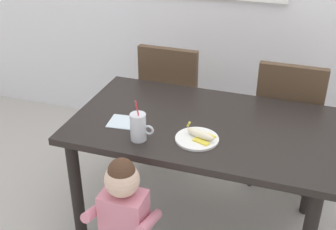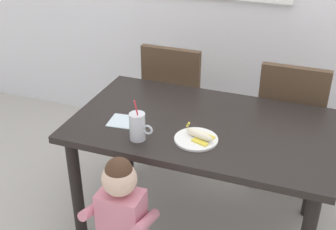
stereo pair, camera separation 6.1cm
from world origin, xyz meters
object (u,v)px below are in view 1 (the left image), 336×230
object	(u,v)px
dining_chair_right	(287,117)
dining_chair_left	(173,97)
toddler_standing	(124,213)
peeled_banana	(201,135)
snack_plate	(197,139)
paper_napkin	(122,122)
dining_table	(201,138)
milk_cup	(139,128)

from	to	relation	value
dining_chair_right	dining_chair_left	bearing A→B (deg)	-2.86
toddler_standing	peeled_banana	distance (m)	0.56
snack_plate	paper_napkin	size ratio (longest dim) A/B	1.53
dining_table	dining_chair_right	size ratio (longest dim) A/B	1.51
toddler_standing	snack_plate	distance (m)	0.53
toddler_standing	peeled_banana	bearing A→B (deg)	56.46
dining_chair_left	toddler_standing	distance (m)	1.26
toddler_standing	milk_cup	bearing A→B (deg)	96.85
snack_plate	peeled_banana	bearing A→B (deg)	22.52
dining_chair_right	paper_napkin	size ratio (longest dim) A/B	6.40
toddler_standing	milk_cup	xyz separation A→B (m)	(-0.04, 0.31, 0.30)
dining_chair_right	paper_napkin	world-z (taller)	dining_chair_right
dining_table	paper_napkin	bearing A→B (deg)	-161.32
dining_table	dining_chair_left	bearing A→B (deg)	120.42
dining_chair_right	milk_cup	world-z (taller)	milk_cup
dining_table	dining_chair_left	size ratio (longest dim) A/B	1.51
dining_table	dining_chair_left	world-z (taller)	dining_chair_left
toddler_standing	paper_napkin	bearing A→B (deg)	113.34
dining_table	dining_chair_left	distance (m)	0.78
snack_plate	paper_napkin	xyz separation A→B (m)	(-0.45, 0.05, -0.00)
dining_table	peeled_banana	world-z (taller)	peeled_banana
dining_chair_right	dining_table	bearing A→B (deg)	54.78
snack_plate	peeled_banana	world-z (taller)	peeled_banana
dining_table	dining_chair_right	world-z (taller)	dining_chair_right
dining_chair_right	paper_napkin	distance (m)	1.17
snack_plate	dining_chair_left	bearing A→B (deg)	115.74
peeled_banana	paper_napkin	size ratio (longest dim) A/B	1.17
dining_chair_left	milk_cup	world-z (taller)	milk_cup
paper_napkin	snack_plate	bearing A→B (deg)	-5.90
dining_chair_left	snack_plate	bearing A→B (deg)	115.74
snack_plate	dining_chair_right	bearing A→B (deg)	62.78
toddler_standing	dining_chair_left	bearing A→B (deg)	97.18
dining_table	paper_napkin	distance (m)	0.46
dining_chair_left	toddler_standing	world-z (taller)	dining_chair_left
milk_cup	paper_napkin	bearing A→B (deg)	138.20
paper_napkin	milk_cup	bearing A→B (deg)	-41.80
snack_plate	peeled_banana	xyz separation A→B (m)	(0.02, 0.01, 0.03)
snack_plate	dining_table	bearing A→B (deg)	96.49
dining_chair_left	dining_chair_right	distance (m)	0.83
paper_napkin	toddler_standing	bearing A→B (deg)	-66.66
dining_chair_left	paper_napkin	world-z (taller)	dining_chair_left
paper_napkin	peeled_banana	bearing A→B (deg)	-4.84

